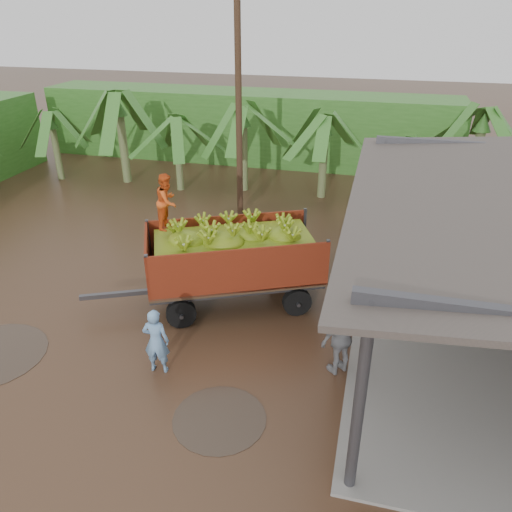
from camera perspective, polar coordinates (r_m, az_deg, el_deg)
The scene contains 7 objects.
ground at distance 13.74m, azimuth -10.76°, elevation -8.04°, with size 100.00×100.00×0.00m, color black.
hedge_north at distance 27.68m, azimuth -1.13°, elevation 14.62°, with size 22.00×3.00×3.60m, color #2D661E.
banana_trailer at distance 13.93m, azimuth -2.67°, elevation -0.04°, with size 6.57×4.12×3.77m.
man_blue at distance 11.85m, azimuth -11.34°, elevation -9.51°, with size 0.61×0.40×1.68m, color #6A95C2.
man_grey at distance 11.70m, azimuth 9.79°, elevation -9.15°, with size 1.13×0.47×1.92m, color gray.
utility_pole at distance 19.12m, azimuth -1.99°, elevation 16.70°, with size 1.20×0.24×8.58m.
banana_plants at distance 20.65m, azimuth -14.27°, elevation 9.65°, with size 24.26×21.35×4.27m.
Camera 1 is at (5.18, -10.05, 7.82)m, focal length 35.00 mm.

